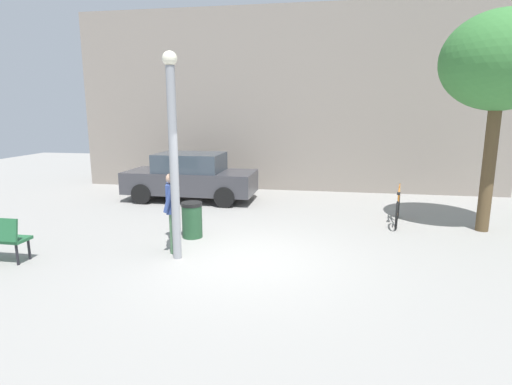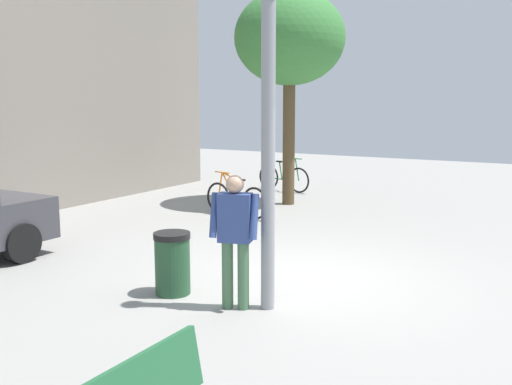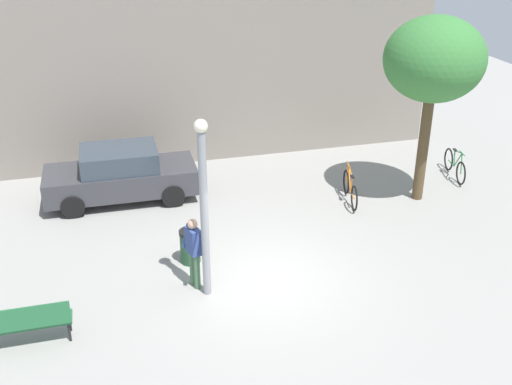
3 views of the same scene
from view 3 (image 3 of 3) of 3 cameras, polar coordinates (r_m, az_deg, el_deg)
ground_plane at (r=13.91m, az=0.86°, el=-8.16°), size 36.00×36.00×0.00m
building_facade at (r=20.14m, az=-5.61°, el=12.65°), size 15.53×2.00×6.50m
lamppost at (r=12.40m, az=-4.90°, el=-0.98°), size 0.28×0.28×3.99m
person_by_lamppost at (r=13.26m, az=-5.87°, el=-5.22°), size 0.41×0.63×1.67m
park_bench at (r=12.55m, az=-20.59°, el=-11.24°), size 1.60×0.48×0.92m
plaza_tree at (r=16.86m, az=16.34°, el=11.76°), size 2.65×2.65×5.15m
bicycle_orange at (r=17.42m, az=8.81°, el=0.35°), size 0.40×1.79×0.97m
bicycle_green at (r=19.74m, az=18.12°, el=2.44°), size 0.43×1.78×0.97m
parked_car_charcoal at (r=17.59m, az=-12.56°, el=1.67°), size 4.22×1.86×1.55m
trash_bin at (r=14.41m, az=-6.20°, el=-5.02°), size 0.49×0.49×0.83m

